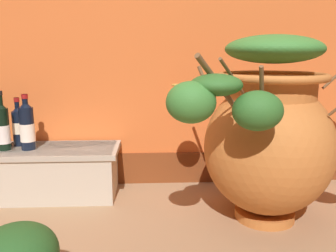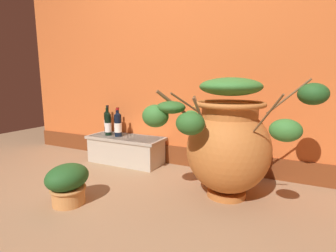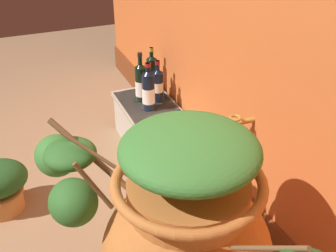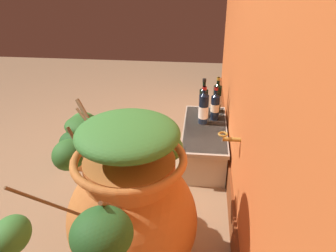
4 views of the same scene
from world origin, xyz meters
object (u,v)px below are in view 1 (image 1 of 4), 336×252
terracotta_urn (269,132)px  wine_bottle_middle (27,126)px  wine_bottle_right (19,125)px  wine_bottle_left (3,127)px

terracotta_urn → wine_bottle_middle: (-1.26, 0.34, -0.03)m
terracotta_urn → wine_bottle_right: (-1.34, 0.43, -0.04)m
terracotta_urn → wine_bottle_middle: bearing=165.0°
wine_bottle_middle → terracotta_urn: bearing=-15.0°
wine_bottle_middle → wine_bottle_left: bearing=-178.5°
wine_bottle_right → terracotta_urn: bearing=-17.9°
terracotta_urn → wine_bottle_left: size_ratio=3.43×
wine_bottle_left → wine_bottle_middle: 0.13m
wine_bottle_left → wine_bottle_middle: bearing=1.5°
wine_bottle_left → wine_bottle_right: size_ratio=1.17×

